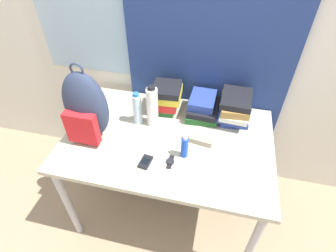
# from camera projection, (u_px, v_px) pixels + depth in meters

# --- Properties ---
(wall_back) EXTENTS (6.00, 0.06, 2.50)m
(wall_back) POSITION_uv_depth(u_px,v_px,m) (185.00, 33.00, 1.76)
(wall_back) COLOR silver
(wall_back) RESTS_ON ground_plane
(curtain_blue) EXTENTS (1.13, 0.04, 2.50)m
(curtain_blue) POSITION_uv_depth(u_px,v_px,m) (210.00, 39.00, 1.69)
(curtain_blue) COLOR navy
(curtain_blue) RESTS_ON ground_plane
(desk) EXTENTS (1.33, 0.88, 0.77)m
(desk) POSITION_uv_depth(u_px,v_px,m) (168.00, 146.00, 1.75)
(desk) COLOR #B7B299
(desk) RESTS_ON ground_plane
(backpack) EXTENTS (0.28, 0.20, 0.52)m
(backpack) POSITION_uv_depth(u_px,v_px,m) (86.00, 108.00, 1.56)
(backpack) COLOR #2D3851
(backpack) RESTS_ON desk
(book_stack_left) EXTENTS (0.21, 0.25, 0.20)m
(book_stack_left) POSITION_uv_depth(u_px,v_px,m) (166.00, 97.00, 1.85)
(book_stack_left) COLOR #1E5623
(book_stack_left) RESTS_ON desk
(book_stack_center) EXTENTS (0.23, 0.27, 0.14)m
(book_stack_center) POSITION_uv_depth(u_px,v_px,m) (203.00, 107.00, 1.83)
(book_stack_center) COLOR #1E5623
(book_stack_center) RESTS_ON desk
(book_stack_right) EXTENTS (0.22, 0.29, 0.19)m
(book_stack_right) POSITION_uv_depth(u_px,v_px,m) (234.00, 108.00, 1.77)
(book_stack_right) COLOR navy
(book_stack_right) RESTS_ON desk
(water_bottle) EXTENTS (0.06, 0.06, 0.24)m
(water_bottle) POSITION_uv_depth(u_px,v_px,m) (137.00, 109.00, 1.74)
(water_bottle) COLOR silver
(water_bottle) RESTS_ON desk
(sports_bottle) EXTENTS (0.08, 0.08, 0.30)m
(sports_bottle) POSITION_uv_depth(u_px,v_px,m) (152.00, 107.00, 1.70)
(sports_bottle) COLOR white
(sports_bottle) RESTS_ON desk
(sunscreen_bottle) EXTENTS (0.04, 0.04, 0.16)m
(sunscreen_bottle) POSITION_uv_depth(u_px,v_px,m) (185.00, 147.00, 1.53)
(sunscreen_bottle) COLOR blue
(sunscreen_bottle) RESTS_ON desk
(cell_phone) EXTENTS (0.07, 0.11, 0.02)m
(cell_phone) POSITION_uv_depth(u_px,v_px,m) (146.00, 162.00, 1.53)
(cell_phone) COLOR black
(cell_phone) RESTS_ON desk
(sunglasses_case) EXTENTS (0.16, 0.08, 0.04)m
(sunglasses_case) POSITION_uv_depth(u_px,v_px,m) (201.00, 140.00, 1.65)
(sunglasses_case) COLOR gray
(sunglasses_case) RESTS_ON desk
(wristwatch) EXTENTS (0.05, 0.10, 0.01)m
(wristwatch) POSITION_uv_depth(u_px,v_px,m) (170.00, 162.00, 1.53)
(wristwatch) COLOR black
(wristwatch) RESTS_ON desk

